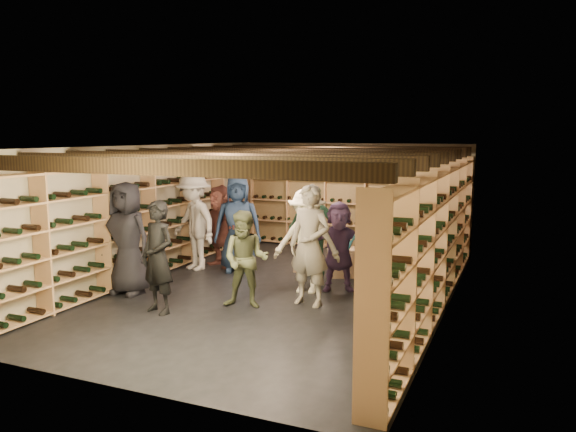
% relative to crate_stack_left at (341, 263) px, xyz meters
% --- Properties ---
extents(ground, '(8.00, 8.00, 0.00)m').
position_rel_crate_stack_left_xyz_m(ground, '(-0.70, -1.30, -0.26)').
color(ground, black).
rests_on(ground, ground).
extents(walls, '(5.52, 8.02, 2.40)m').
position_rel_crate_stack_left_xyz_m(walls, '(-0.70, -1.30, 0.95)').
color(walls, tan).
rests_on(walls, ground).
extents(ceiling, '(5.50, 8.00, 0.01)m').
position_rel_crate_stack_left_xyz_m(ceiling, '(-0.70, -1.30, 2.15)').
color(ceiling, beige).
rests_on(ceiling, walls).
extents(ceiling_joists, '(5.40, 7.12, 0.18)m').
position_rel_crate_stack_left_xyz_m(ceiling_joists, '(-0.70, -1.30, 2.01)').
color(ceiling_joists, black).
rests_on(ceiling_joists, ground).
extents(wine_rack_left, '(0.32, 7.50, 2.15)m').
position_rel_crate_stack_left_xyz_m(wine_rack_left, '(-3.27, -1.30, 0.82)').
color(wine_rack_left, tan).
rests_on(wine_rack_left, ground).
extents(wine_rack_right, '(0.32, 7.50, 2.15)m').
position_rel_crate_stack_left_xyz_m(wine_rack_right, '(1.87, -1.30, 0.82)').
color(wine_rack_right, tan).
rests_on(wine_rack_right, ground).
extents(wine_rack_back, '(4.70, 0.30, 2.15)m').
position_rel_crate_stack_left_xyz_m(wine_rack_back, '(-0.70, 2.53, 0.82)').
color(wine_rack_back, tan).
rests_on(wine_rack_back, ground).
extents(crate_stack_left, '(0.59, 0.49, 0.51)m').
position_rel_crate_stack_left_xyz_m(crate_stack_left, '(0.00, 0.00, 0.00)').
color(crate_stack_left, tan).
rests_on(crate_stack_left, ground).
extents(crate_stack_right, '(0.51, 0.35, 0.34)m').
position_rel_crate_stack_left_xyz_m(crate_stack_right, '(0.62, -0.00, -0.09)').
color(crate_stack_right, tan).
rests_on(crate_stack_right, ground).
extents(crate_loose, '(0.54, 0.40, 0.17)m').
position_rel_crate_stack_left_xyz_m(crate_loose, '(-0.66, 0.06, -0.17)').
color(crate_loose, tan).
rests_on(crate_loose, ground).
extents(person_0, '(0.93, 0.63, 1.84)m').
position_rel_crate_stack_left_xyz_m(person_0, '(-2.88, -2.43, 0.67)').
color(person_0, black).
rests_on(person_0, ground).
extents(person_1, '(0.69, 0.55, 1.66)m').
position_rel_crate_stack_left_xyz_m(person_1, '(-1.82, -3.06, 0.57)').
color(person_1, black).
rests_on(person_1, ground).
extents(person_2, '(0.82, 0.70, 1.48)m').
position_rel_crate_stack_left_xyz_m(person_2, '(-0.76, -2.34, 0.48)').
color(person_2, '#4B5132').
rests_on(person_2, ground).
extents(person_3, '(1.19, 0.79, 1.72)m').
position_rel_crate_stack_left_xyz_m(person_3, '(-0.21, -1.21, 0.60)').
color(person_3, '#F2E8BE').
rests_on(person_3, ground).
extents(person_4, '(1.07, 0.75, 1.69)m').
position_rel_crate_stack_left_xyz_m(person_4, '(0.99, -1.14, 0.59)').
color(person_4, '#246884').
rests_on(person_4, ground).
extents(person_5, '(1.57, 1.05, 1.62)m').
position_rel_crate_stack_left_xyz_m(person_5, '(-2.45, -0.14, 0.56)').
color(person_5, brown).
rests_on(person_5, ground).
extents(person_6, '(1.05, 0.89, 1.83)m').
position_rel_crate_stack_left_xyz_m(person_6, '(-1.95, -0.36, 0.66)').
color(person_6, '#192742').
rests_on(person_6, ground).
extents(person_7, '(0.74, 0.54, 1.85)m').
position_rel_crate_stack_left_xyz_m(person_7, '(0.07, -1.84, 0.67)').
color(person_7, gray).
rests_on(person_7, ground).
extents(person_8, '(0.83, 0.67, 1.61)m').
position_rel_crate_stack_left_xyz_m(person_8, '(1.17, -0.59, 0.55)').
color(person_8, '#4D2A20').
rests_on(person_8, ground).
extents(person_9, '(1.38, 1.11, 1.86)m').
position_rel_crate_stack_left_xyz_m(person_9, '(-2.79, -0.57, 0.68)').
color(person_9, beige).
rests_on(person_9, ground).
extents(person_10, '(1.05, 0.70, 1.65)m').
position_rel_crate_stack_left_xyz_m(person_10, '(-0.54, -0.00, 0.57)').
color(person_10, '#244B33').
rests_on(person_10, ground).
extents(person_11, '(1.46, 0.92, 1.50)m').
position_rel_crate_stack_left_xyz_m(person_11, '(0.23, -0.89, 0.50)').
color(person_11, '#735085').
rests_on(person_11, ground).
extents(person_12, '(0.76, 0.52, 1.52)m').
position_rel_crate_stack_left_xyz_m(person_12, '(0.79, -0.00, 0.50)').
color(person_12, '#35353B').
rests_on(person_12, ground).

